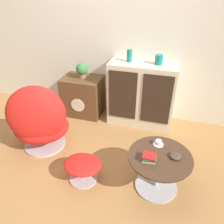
# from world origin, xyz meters

# --- Properties ---
(ground_plane) EXTENTS (12.00, 12.00, 0.00)m
(ground_plane) POSITION_xyz_m (0.00, 0.00, 0.00)
(ground_plane) COLOR #A87542
(wall_back) EXTENTS (6.40, 0.06, 2.60)m
(wall_back) POSITION_xyz_m (0.00, 1.48, 1.30)
(wall_back) COLOR silver
(wall_back) RESTS_ON ground_plane
(sideboard) EXTENTS (0.96, 0.44, 0.96)m
(sideboard) POSITION_xyz_m (0.43, 1.23, 0.48)
(sideboard) COLOR beige
(sideboard) RESTS_ON ground_plane
(tv_console) EXTENTS (0.61, 0.46, 0.63)m
(tv_console) POSITION_xyz_m (-0.52, 1.22, 0.32)
(tv_console) COLOR brown
(tv_console) RESTS_ON ground_plane
(egg_chair) EXTENTS (0.90, 0.86, 0.94)m
(egg_chair) POSITION_xyz_m (-0.69, 0.24, 0.42)
(egg_chair) COLOR #B7B7BC
(egg_chair) RESTS_ON ground_plane
(ottoman) EXTENTS (0.42, 0.36, 0.26)m
(ottoman) POSITION_xyz_m (0.02, -0.11, 0.19)
(ottoman) COLOR #B7B7BC
(ottoman) RESTS_ON ground_plane
(coffee_table) EXTENTS (0.65, 0.65, 0.45)m
(coffee_table) POSITION_xyz_m (0.83, 0.01, 0.28)
(coffee_table) COLOR #B7B7BC
(coffee_table) RESTS_ON ground_plane
(vase_leftmost) EXTENTS (0.08, 0.08, 0.17)m
(vase_leftmost) POSITION_xyz_m (0.22, 1.23, 1.04)
(vase_leftmost) COLOR #147A75
(vase_leftmost) RESTS_ON sideboard
(vase_inner_left) EXTENTS (0.11, 0.11, 0.13)m
(vase_inner_left) POSITION_xyz_m (0.62, 1.23, 1.02)
(vase_inner_left) COLOR #147A75
(vase_inner_left) RESTS_ON sideboard
(potted_plant) EXTENTS (0.18, 0.18, 0.23)m
(potted_plant) POSITION_xyz_m (-0.50, 1.22, 0.76)
(potted_plant) COLOR #996B4C
(potted_plant) RESTS_ON tv_console
(teacup) EXTENTS (0.11, 0.11, 0.05)m
(teacup) POSITION_xyz_m (0.79, 0.18, 0.47)
(teacup) COLOR white
(teacup) RESTS_ON coffee_table
(book_stack) EXTENTS (0.15, 0.12, 0.06)m
(book_stack) POSITION_xyz_m (0.73, -0.08, 0.48)
(book_stack) COLOR beige
(book_stack) RESTS_ON coffee_table
(bowl) EXTENTS (0.12, 0.12, 0.04)m
(bowl) POSITION_xyz_m (0.97, 0.03, 0.46)
(bowl) COLOR #4C3828
(bowl) RESTS_ON coffee_table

